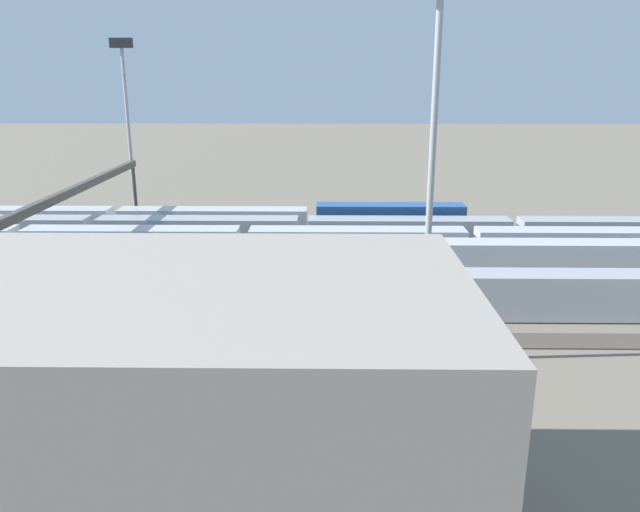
{
  "coord_description": "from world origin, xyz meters",
  "views": [
    {
      "loc": [
        -0.79,
        61.07,
        19.66
      ],
      "look_at": [
        0.01,
        2.97,
        2.5
      ],
      "focal_mm": 34.56,
      "sensor_mm": 36.0,
      "label": 1
    }
  ],
  "objects_px": {
    "train_on_track_4": "(293,259)",
    "light_mast_0": "(127,107)",
    "train_on_track_2": "(285,234)",
    "train_on_track_1": "(201,223)",
    "train_on_track_6": "(411,294)",
    "light_mast_1": "(434,127)",
    "signal_gantry": "(74,197)",
    "train_on_track_3": "(337,246)"
  },
  "relations": [
    {
      "from": "light_mast_1",
      "to": "train_on_track_3",
      "type": "bearing_deg",
      "value": -76.03
    },
    {
      "from": "train_on_track_4",
      "to": "light_mast_0",
      "type": "bearing_deg",
      "value": -44.75
    },
    {
      "from": "train_on_track_3",
      "to": "signal_gantry",
      "type": "bearing_deg",
      "value": 5.33
    },
    {
      "from": "train_on_track_2",
      "to": "light_mast_0",
      "type": "distance_m",
      "value": 27.78
    },
    {
      "from": "light_mast_0",
      "to": "light_mast_1",
      "type": "distance_m",
      "value": 52.08
    },
    {
      "from": "light_mast_1",
      "to": "light_mast_0",
      "type": "bearing_deg",
      "value": -51.08
    },
    {
      "from": "light_mast_0",
      "to": "train_on_track_1",
      "type": "bearing_deg",
      "value": 144.86
    },
    {
      "from": "train_on_track_1",
      "to": "signal_gantry",
      "type": "xyz_separation_m",
      "value": [
        10.13,
        12.5,
        5.62
      ]
    },
    {
      "from": "train_on_track_2",
      "to": "train_on_track_6",
      "type": "distance_m",
      "value": 23.32
    },
    {
      "from": "train_on_track_2",
      "to": "train_on_track_4",
      "type": "distance_m",
      "value": 10.11
    },
    {
      "from": "train_on_track_2",
      "to": "train_on_track_1",
      "type": "relative_size",
      "value": 2.09
    },
    {
      "from": "train_on_track_1",
      "to": "signal_gantry",
      "type": "distance_m",
      "value": 17.04
    },
    {
      "from": "train_on_track_4",
      "to": "light_mast_0",
      "type": "distance_m",
      "value": 34.38
    },
    {
      "from": "train_on_track_6",
      "to": "signal_gantry",
      "type": "relative_size",
      "value": 2.39
    },
    {
      "from": "train_on_track_6",
      "to": "train_on_track_4",
      "type": "bearing_deg",
      "value": -43.58
    },
    {
      "from": "train_on_track_4",
      "to": "signal_gantry",
      "type": "xyz_separation_m",
      "value": [
        22.28,
        -2.5,
        5.71
      ]
    },
    {
      "from": "train_on_track_2",
      "to": "train_on_track_4",
      "type": "bearing_deg",
      "value": 98.48
    },
    {
      "from": "train_on_track_2",
      "to": "signal_gantry",
      "type": "distance_m",
      "value": 22.82
    },
    {
      "from": "train_on_track_3",
      "to": "train_on_track_4",
      "type": "height_order",
      "value": "train_on_track_3"
    },
    {
      "from": "light_mast_1",
      "to": "signal_gantry",
      "type": "relative_size",
      "value": 0.64
    },
    {
      "from": "train_on_track_3",
      "to": "light_mast_0",
      "type": "height_order",
      "value": "light_mast_0"
    },
    {
      "from": "train_on_track_6",
      "to": "light_mast_1",
      "type": "distance_m",
      "value": 16.61
    },
    {
      "from": "train_on_track_4",
      "to": "signal_gantry",
      "type": "relative_size",
      "value": 2.99
    },
    {
      "from": "train_on_track_6",
      "to": "train_on_track_1",
      "type": "distance_m",
      "value": 33.74
    },
    {
      "from": "train_on_track_2",
      "to": "signal_gantry",
      "type": "xyz_separation_m",
      "value": [
        20.79,
        7.5,
        5.68
      ]
    },
    {
      "from": "train_on_track_6",
      "to": "signal_gantry",
      "type": "xyz_separation_m",
      "value": [
        32.79,
        -12.5,
        5.71
      ]
    },
    {
      "from": "signal_gantry",
      "to": "train_on_track_4",
      "type": "bearing_deg",
      "value": 173.6
    },
    {
      "from": "light_mast_0",
      "to": "signal_gantry",
      "type": "height_order",
      "value": "light_mast_0"
    },
    {
      "from": "train_on_track_2",
      "to": "train_on_track_4",
      "type": "xyz_separation_m",
      "value": [
        -1.49,
        10.0,
        -0.03
      ]
    },
    {
      "from": "train_on_track_2",
      "to": "train_on_track_3",
      "type": "height_order",
      "value": "same"
    },
    {
      "from": "light_mast_1",
      "to": "signal_gantry",
      "type": "distance_m",
      "value": 39.6
    },
    {
      "from": "train_on_track_6",
      "to": "train_on_track_1",
      "type": "relative_size",
      "value": 1.44
    },
    {
      "from": "light_mast_1",
      "to": "train_on_track_4",
      "type": "bearing_deg",
      "value": -60.62
    },
    {
      "from": "train_on_track_2",
      "to": "train_on_track_1",
      "type": "distance_m",
      "value": 11.77
    },
    {
      "from": "train_on_track_2",
      "to": "train_on_track_6",
      "type": "xyz_separation_m",
      "value": [
        -12.0,
        20.0,
        -0.03
      ]
    },
    {
      "from": "train_on_track_2",
      "to": "light_mast_1",
      "type": "bearing_deg",
      "value": 112.62
    },
    {
      "from": "light_mast_0",
      "to": "light_mast_1",
      "type": "xyz_separation_m",
      "value": [
        -32.72,
        40.52,
        0.82
      ]
    },
    {
      "from": "train_on_track_3",
      "to": "train_on_track_1",
      "type": "height_order",
      "value": "same"
    },
    {
      "from": "train_on_track_3",
      "to": "light_mast_1",
      "type": "xyz_separation_m",
      "value": [
        -5.79,
        23.28,
        14.35
      ]
    },
    {
      "from": "train_on_track_4",
      "to": "light_mast_0",
      "type": "height_order",
      "value": "light_mast_0"
    },
    {
      "from": "train_on_track_6",
      "to": "train_on_track_4",
      "type": "height_order",
      "value": "same"
    },
    {
      "from": "train_on_track_1",
      "to": "light_mast_0",
      "type": "bearing_deg",
      "value": -35.14
    }
  ]
}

